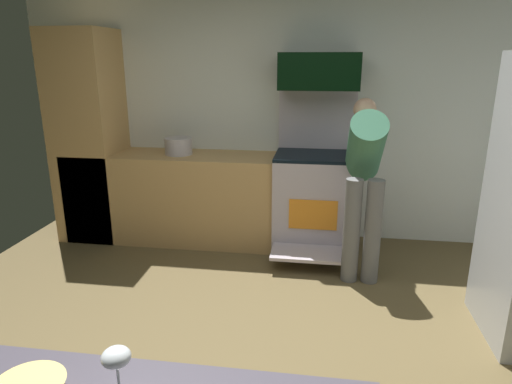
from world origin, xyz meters
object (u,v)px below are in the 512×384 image
(oven_range, at_px, (314,198))
(wine_glass_near, at_px, (116,360))
(microwave, at_px, (319,71))
(stock_pot, at_px, (178,146))
(person_cook, at_px, (364,173))

(oven_range, xyz_separation_m, wine_glass_near, (-0.49, -3.23, 0.51))
(microwave, bearing_deg, stock_pot, -176.63)
(microwave, xyz_separation_m, wine_glass_near, (-0.49, -3.33, -0.68))
(oven_range, height_order, stock_pot, oven_range)
(person_cook, distance_m, stock_pot, 1.85)
(person_cook, bearing_deg, wine_glass_near, -108.34)
(wine_glass_near, relative_size, stock_pot, 0.59)
(person_cook, xyz_separation_m, wine_glass_near, (-0.90, -2.73, 0.12))
(wine_glass_near, bearing_deg, person_cook, 71.66)
(wine_glass_near, distance_m, stock_pot, 3.36)
(microwave, relative_size, person_cook, 0.50)
(microwave, bearing_deg, person_cook, -55.44)
(oven_range, distance_m, stock_pot, 1.44)
(wine_glass_near, bearing_deg, stock_pot, 104.96)
(oven_range, height_order, person_cook, oven_range)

